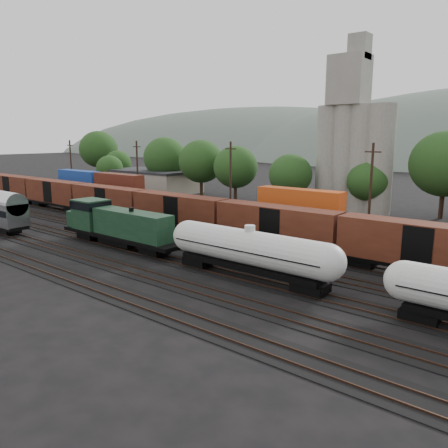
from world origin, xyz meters
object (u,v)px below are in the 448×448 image
Objects in this scene: tank_car_a at (250,250)px; orange_locomotive at (178,208)px; green_locomotive at (114,223)px; grain_silo at (353,146)px.

tank_car_a is 28.34m from orange_locomotive.
grain_silo is at bearing 74.42° from green_locomotive.
green_locomotive is at bearing -105.58° from grain_silo.
orange_locomotive is at bearing 148.04° from tank_car_a.
tank_car_a is 1.14× the size of orange_locomotive.
grain_silo is (15.89, 26.00, 8.97)m from orange_locomotive.
grain_silo is (-8.15, 41.00, 8.44)m from tank_car_a.
orange_locomotive is at bearing -121.44° from grain_silo.
green_locomotive is 15.66m from orange_locomotive.
tank_car_a is (19.58, 0.00, 0.03)m from green_locomotive.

